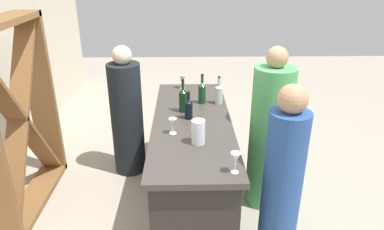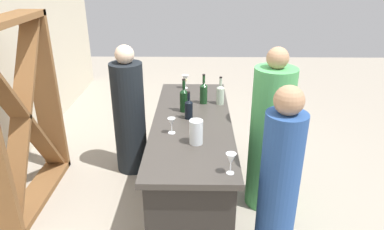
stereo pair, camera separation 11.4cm
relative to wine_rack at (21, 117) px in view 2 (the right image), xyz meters
The scene contains 14 objects.
ground_plane 1.89m from the wine_rack, 89.96° to the right, with size 12.00×12.00×0.00m, color #9E9384.
bar_counter 1.72m from the wine_rack, 89.96° to the right, with size 2.13×0.75×0.91m.
wine_rack is the anchor object (origin of this frame).
wine_bottle_leftmost_near_black 1.62m from the wine_rack, 88.74° to the right, with size 0.08×0.08×0.28m.
wine_bottle_second_left_dark_green 1.58m from the wine_rack, 82.33° to the right, with size 0.08×0.08×0.34m.
wine_bottle_center_clear_pale 1.99m from the wine_rack, 77.82° to the right, with size 0.08×0.08×0.30m.
wine_bottle_second_right_olive_green 1.82m from the wine_rack, 76.10° to the right, with size 0.08×0.08×0.32m.
wine_glass_near_left 2.15m from the wine_rack, 115.39° to the right, with size 0.08×0.08×0.16m.
wine_glass_near_center 1.81m from the wine_rack, 59.41° to the right, with size 0.08×0.08×0.16m.
wine_glass_near_right 1.50m from the wine_rack, 100.91° to the right, with size 0.07×0.07×0.14m.
water_pitcher 1.76m from the wine_rack, 105.51° to the right, with size 0.11×0.11×0.21m.
person_left_guest 2.41m from the wine_rack, 91.19° to the right, with size 0.49×0.49×1.62m.
person_center_guest 2.47m from the wine_rack, 109.87° to the right, with size 0.37×0.37×1.54m.
person_right_guest 1.12m from the wine_rack, 57.73° to the right, with size 0.41×0.41×1.50m.
Camera 2 is at (-3.05, -0.05, 2.29)m, focal length 32.68 mm.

